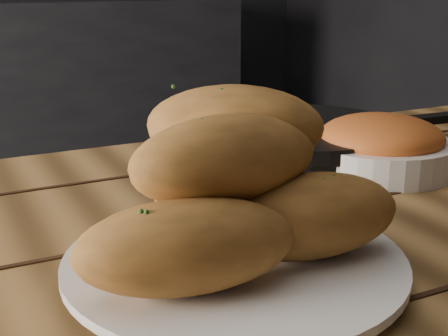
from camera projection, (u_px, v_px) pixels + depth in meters
plate at (234, 265)px, 0.53m from camera, size 0.29×0.29×0.02m
bread_rolls at (231, 189)px, 0.51m from camera, size 0.29×0.23×0.14m
skillet at (300, 139)px, 0.88m from camera, size 0.42×0.29×0.05m
bowl at (381, 146)px, 0.81m from camera, size 0.19×0.19×0.07m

